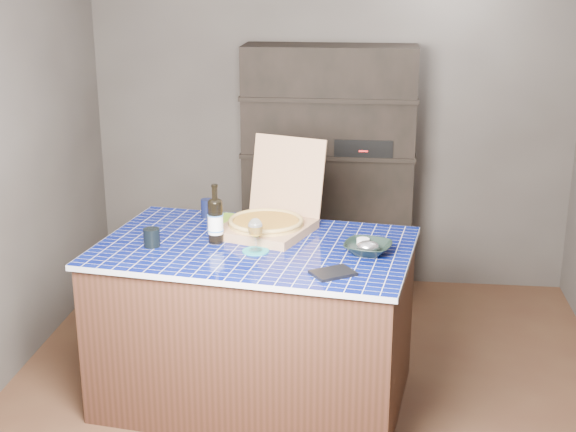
# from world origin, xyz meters

# --- Properties ---
(room) EXTENTS (3.50, 3.50, 3.50)m
(room) POSITION_xyz_m (0.00, 0.00, 1.25)
(room) COLOR #533723
(room) RESTS_ON ground
(shelving_unit) EXTENTS (1.20, 0.41, 1.80)m
(shelving_unit) POSITION_xyz_m (0.00, 1.53, 0.90)
(shelving_unit) COLOR black
(shelving_unit) RESTS_ON floor
(kitchen_island) EXTENTS (1.78, 1.26, 0.90)m
(kitchen_island) POSITION_xyz_m (-0.29, -0.08, 0.45)
(kitchen_island) COLOR #44241A
(kitchen_island) RESTS_ON floor
(pizza_box) EXTENTS (0.60, 0.66, 0.49)m
(pizza_box) POSITION_xyz_m (-0.25, 0.14, 0.97)
(pizza_box) COLOR #A07152
(pizza_box) RESTS_ON kitchen_island
(mead_bottle) EXTENTS (0.09, 0.09, 0.32)m
(mead_bottle) POSITION_xyz_m (-0.50, -0.06, 1.03)
(mead_bottle) COLOR black
(mead_bottle) RESTS_ON kitchen_island
(teal_trivet) EXTENTS (0.14, 0.14, 0.01)m
(teal_trivet) POSITION_xyz_m (-0.27, -0.18, 0.91)
(teal_trivet) COLOR teal
(teal_trivet) RESTS_ON kitchen_island
(wine_glass) EXTENTS (0.08, 0.08, 0.18)m
(wine_glass) POSITION_xyz_m (-0.27, -0.18, 1.03)
(wine_glass) COLOR white
(wine_glass) RESTS_ON teal_trivet
(tumbler) EXTENTS (0.09, 0.09, 0.10)m
(tumbler) POSITION_xyz_m (-0.83, -0.16, 0.95)
(tumbler) COLOR black
(tumbler) RESTS_ON kitchen_island
(dvd_case) EXTENTS (0.24, 0.23, 0.02)m
(dvd_case) POSITION_xyz_m (0.15, -0.46, 0.91)
(dvd_case) COLOR black
(dvd_case) RESTS_ON kitchen_island
(bowl) EXTENTS (0.29, 0.29, 0.06)m
(bowl) POSITION_xyz_m (0.31, -0.15, 0.93)
(bowl) COLOR black
(bowl) RESTS_ON kitchen_island
(foil_contents) EXTENTS (0.12, 0.10, 0.05)m
(foil_contents) POSITION_xyz_m (0.31, -0.15, 0.94)
(foil_contents) COLOR silver
(foil_contents) RESTS_ON bowl
(white_jar) EXTENTS (0.07, 0.07, 0.06)m
(white_jar) POSITION_xyz_m (0.28, -0.08, 0.93)
(white_jar) COLOR white
(white_jar) RESTS_ON kitchen_island
(navy_cup) EXTENTS (0.07, 0.07, 0.11)m
(navy_cup) POSITION_xyz_m (-0.64, 0.38, 0.96)
(navy_cup) COLOR black
(navy_cup) RESTS_ON kitchen_island
(green_trivet) EXTENTS (0.19, 0.19, 0.01)m
(green_trivet) POSITION_xyz_m (-0.54, 0.36, 0.91)
(green_trivet) COLOR #78AE25
(green_trivet) RESTS_ON kitchen_island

